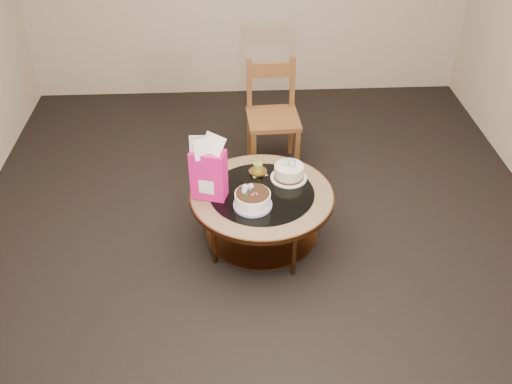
{
  "coord_description": "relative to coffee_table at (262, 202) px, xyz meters",
  "views": [
    {
      "loc": [
        -0.21,
        -3.2,
        2.85
      ],
      "look_at": [
        -0.04,
        0.02,
        0.45
      ],
      "focal_mm": 40.0,
      "sensor_mm": 36.0,
      "label": 1
    }
  ],
  "objects": [
    {
      "name": "ground",
      "position": [
        -0.0,
        0.0,
        -0.38
      ],
      "size": [
        5.0,
        5.0,
        0.0
      ],
      "primitive_type": "plane",
      "color": "black",
      "rests_on": "ground"
    },
    {
      "name": "room_walls",
      "position": [
        -0.0,
        0.0,
        1.16
      ],
      "size": [
        4.52,
        5.02,
        2.61
      ],
      "color": "tan",
      "rests_on": "ground"
    },
    {
      "name": "coffee_table",
      "position": [
        0.0,
        0.0,
        0.0
      ],
      "size": [
        1.02,
        1.02,
        0.46
      ],
      "color": "brown",
      "rests_on": "ground"
    },
    {
      "name": "decorated_cake",
      "position": [
        -0.07,
        -0.15,
        0.13
      ],
      "size": [
        0.27,
        0.27,
        0.15
      ],
      "rotation": [
        0.0,
        0.0,
        -0.09
      ],
      "color": "#AF95D3",
      "rests_on": "coffee_table"
    },
    {
      "name": "cream_cake",
      "position": [
        0.2,
        0.16,
        0.13
      ],
      "size": [
        0.27,
        0.27,
        0.17
      ],
      "rotation": [
        0.0,
        0.0,
        -0.35
      ],
      "color": "white",
      "rests_on": "coffee_table"
    },
    {
      "name": "gift_bag",
      "position": [
        -0.36,
        -0.02,
        0.31
      ],
      "size": [
        0.26,
        0.22,
        0.47
      ],
      "rotation": [
        0.0,
        0.0,
        -0.29
      ],
      "color": "#F1168E",
      "rests_on": "coffee_table"
    },
    {
      "name": "pillar_candle",
      "position": [
        -0.01,
        0.24,
        0.11
      ],
      "size": [
        0.14,
        0.14,
        0.1
      ],
      "rotation": [
        0.0,
        0.0,
        0.3
      ],
      "color": "#CFB855",
      "rests_on": "coffee_table"
    },
    {
      "name": "dining_chair",
      "position": [
        0.16,
        1.07,
        0.1
      ],
      "size": [
        0.45,
        0.45,
        0.94
      ],
      "rotation": [
        0.0,
        0.0,
        0.05
      ],
      "color": "brown",
      "rests_on": "ground"
    }
  ]
}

